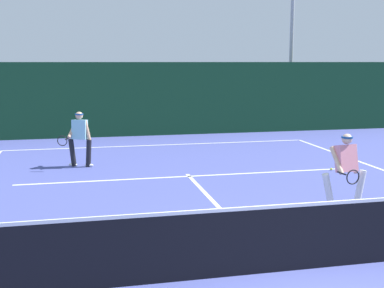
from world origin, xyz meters
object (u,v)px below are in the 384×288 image
tennis_ball (331,169)px  light_pole (292,20)px  player_far (80,137)px  player_near (346,168)px  tennis_ball_extra (21,234)px

tennis_ball → light_pole: 11.10m
player_far → tennis_ball: 7.14m
player_near → tennis_ball_extra: (-6.26, -0.23, -0.82)m
player_near → tennis_ball_extra: size_ratio=23.64×
player_near → tennis_ball_extra: player_near is taller
player_near → light_pole: light_pole is taller
player_far → tennis_ball_extra: size_ratio=24.03×
player_near → light_pole: bearing=-116.2°
tennis_ball → tennis_ball_extra: same height
tennis_ball → player_far: bearing=163.6°
tennis_ball_extra → tennis_ball: bearing=25.1°
player_far → tennis_ball_extra: (-1.00, -5.67, -0.84)m
tennis_ball → tennis_ball_extra: size_ratio=1.00×
player_near → player_far: (-5.26, 5.44, 0.02)m
light_pole → tennis_ball_extra: bearing=-128.9°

